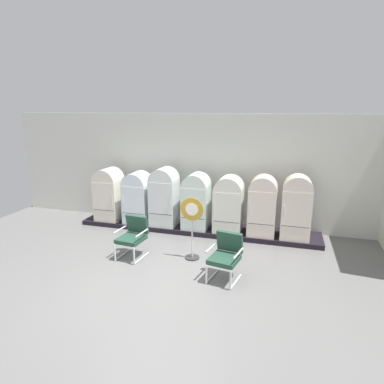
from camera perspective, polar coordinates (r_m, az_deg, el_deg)
The scene contains 13 objects.
ground at distance 6.49m, azimuth -6.55°, elevation -16.09°, with size 12.00×10.00×0.05m, color slate.
back_wall at distance 9.24m, azimuth 1.81°, elevation 3.87°, with size 11.76×0.12×3.11m.
display_plinth at distance 9.05m, azimuth 0.75°, elevation -6.28°, with size 6.50×0.95×0.12m, color black.
refrigerator_0 at distance 9.67m, azimuth -14.20°, elevation -0.13°, with size 0.69×0.70×1.49m.
refrigerator_1 at distance 9.27m, azimuth -9.41°, elevation -0.71°, with size 0.69×0.70×1.43m.
refrigerator_2 at distance 8.93m, azimuth -4.84°, elevation -0.54°, with size 0.70×0.67×1.59m.
refrigerator_3 at distance 8.68m, azimuth 0.72°, elevation -1.32°, with size 0.68×0.67×1.49m.
refrigerator_4 at distance 8.51m, azimuth 6.36°, elevation -1.85°, with size 0.72×0.68×1.46m.
refrigerator_5 at distance 8.39m, azimuth 12.11°, elevation -2.05°, with size 0.68×0.65×1.52m.
refrigerator_6 at distance 8.36m, azimuth 17.67°, elevation -2.25°, with size 0.69×0.61×1.58m.
armchair_left at distance 7.51m, azimuth -10.18°, elevation -7.31°, with size 0.64×0.72×0.92m.
armchair_right at distance 6.51m, azimuth 5.90°, elevation -10.67°, with size 0.68×0.76×0.92m.
sign_stand at distance 7.20m, azimuth 0.01°, elevation -6.22°, with size 0.51×0.32×1.41m.
Camera 1 is at (2.21, -5.15, 3.27)m, focal length 30.78 mm.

